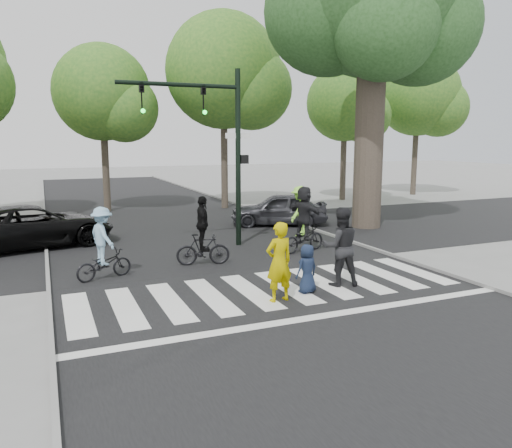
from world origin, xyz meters
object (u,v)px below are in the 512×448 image
(traffic_signal, at_px, (214,133))
(pedestrian_adult, at_px, (340,247))
(pedestrian_child, at_px, (307,269))
(pedestrian_woman, at_px, (279,262))
(cyclist_left, at_px, (103,248))
(cyclist_right, at_px, (304,223))
(cyclist_mid, at_px, (203,237))
(eucalyptus, at_px, (372,2))
(car_grey, at_px, (279,209))
(car_suv, at_px, (34,226))

(traffic_signal, distance_m, pedestrian_adult, 6.45)
(traffic_signal, xyz_separation_m, pedestrian_child, (0.36, -5.82, -3.30))
(pedestrian_woman, relative_size, cyclist_left, 0.95)
(traffic_signal, relative_size, cyclist_right, 2.75)
(pedestrian_woman, relative_size, cyclist_right, 0.85)
(pedestrian_adult, bearing_deg, cyclist_mid, -36.84)
(eucalyptus, relative_size, pedestrian_woman, 7.02)
(pedestrian_adult, height_order, cyclist_left, pedestrian_adult)
(pedestrian_adult, relative_size, car_grey, 0.49)
(cyclist_left, bearing_deg, pedestrian_adult, -28.30)
(pedestrian_adult, bearing_deg, car_suv, -32.58)
(cyclist_right, relative_size, car_grey, 0.53)
(pedestrian_child, bearing_deg, cyclist_left, -48.08)
(traffic_signal, relative_size, pedestrian_woman, 3.24)
(traffic_signal, height_order, cyclist_left, traffic_signal)
(pedestrian_child, height_order, cyclist_mid, cyclist_mid)
(eucalyptus, height_order, car_grey, eucalyptus)
(eucalyptus, distance_m, pedestrian_child, 13.10)
(cyclist_mid, distance_m, car_suv, 6.57)
(pedestrian_child, distance_m, pedestrian_adult, 1.18)
(eucalyptus, relative_size, cyclist_right, 5.96)
(eucalyptus, height_order, pedestrian_child, eucalyptus)
(pedestrian_woman, bearing_deg, cyclist_left, -52.33)
(pedestrian_child, bearing_deg, traffic_signal, -98.47)
(pedestrian_adult, distance_m, cyclist_right, 3.87)
(eucalyptus, xyz_separation_m, car_grey, (-3.23, 1.71, -8.38))
(traffic_signal, height_order, eucalyptus, eucalyptus)
(pedestrian_woman, xyz_separation_m, pedestrian_child, (0.90, 0.31, -0.32))
(pedestrian_child, bearing_deg, car_grey, -123.74)
(pedestrian_adult, bearing_deg, pedestrian_child, 28.32)
(pedestrian_adult, xyz_separation_m, cyclist_mid, (-2.58, 3.36, -0.16))
(pedestrian_woman, height_order, pedestrian_adult, pedestrian_adult)
(cyclist_mid, bearing_deg, pedestrian_child, -67.36)
(pedestrian_adult, xyz_separation_m, cyclist_left, (-5.45, 2.94, -0.16))
(car_grey, bearing_deg, pedestrian_adult, 6.88)
(car_grey, bearing_deg, car_suv, -62.94)
(traffic_signal, xyz_separation_m, cyclist_left, (-4.01, -2.64, -3.06))
(pedestrian_child, relative_size, pedestrian_adult, 0.60)
(pedestrian_child, height_order, car_suv, car_suv)
(traffic_signal, bearing_deg, cyclist_mid, -117.16)
(cyclist_right, bearing_deg, pedestrian_child, -117.56)
(pedestrian_woman, xyz_separation_m, pedestrian_adult, (1.98, 0.55, 0.08))
(traffic_signal, distance_m, cyclist_left, 5.69)
(cyclist_right, distance_m, car_suv, 9.26)
(eucalyptus, relative_size, pedestrian_adult, 6.46)
(pedestrian_child, relative_size, car_suv, 0.23)
(car_grey, bearing_deg, cyclist_right, 6.16)
(pedestrian_adult, bearing_deg, pedestrian_woman, 31.11)
(cyclist_right, bearing_deg, car_grey, 73.35)
(cyclist_mid, distance_m, cyclist_right, 3.61)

